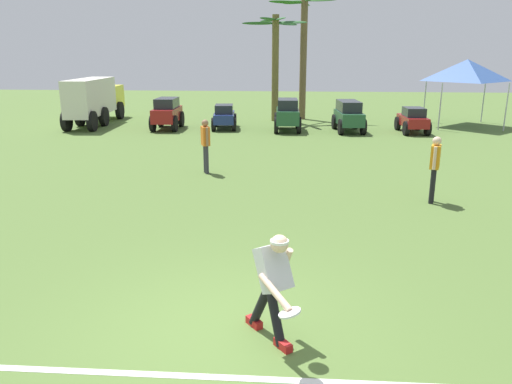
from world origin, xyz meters
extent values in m
plane|color=#526E33|center=(0.00, 0.00, 0.00)|extent=(80.00, 80.00, 0.00)
cube|color=white|center=(0.00, -0.89, 0.00)|extent=(27.23, 0.43, 0.01)
cylinder|color=black|center=(0.70, -0.16, 0.36)|extent=(0.31, 0.35, 0.72)
cube|color=red|center=(0.80, -0.29, 0.05)|extent=(0.24, 0.27, 0.10)
cylinder|color=black|center=(0.51, 0.08, 0.36)|extent=(0.36, 0.42, 0.69)
cube|color=red|center=(0.41, 0.20, 0.05)|extent=(0.24, 0.27, 0.10)
cube|color=silver|center=(0.67, -0.12, 0.97)|extent=(0.52, 0.53, 0.57)
sphere|color=beige|center=(0.74, -0.21, 1.31)|extent=(0.30, 0.30, 0.21)
cylinder|color=white|center=(0.74, -0.21, 1.34)|extent=(0.30, 0.30, 0.03)
cylinder|color=beige|center=(0.70, -0.45, 0.82)|extent=(0.42, 0.50, 0.27)
cylinder|color=beige|center=(0.80, 0.04, 0.94)|extent=(0.24, 0.27, 0.49)
cylinder|color=white|center=(0.88, -0.70, 0.71)|extent=(0.31, 0.31, 0.11)
cylinder|color=black|center=(4.07, 5.91, 0.41)|extent=(0.14, 0.14, 0.82)
cylinder|color=black|center=(4.13, 6.08, 0.41)|extent=(0.14, 0.14, 0.82)
cube|color=orange|center=(4.10, 6.00, 1.09)|extent=(0.30, 0.39, 0.54)
cylinder|color=beige|center=(4.03, 5.80, 1.10)|extent=(0.09, 0.09, 0.52)
cylinder|color=beige|center=(4.17, 6.20, 1.10)|extent=(0.09, 0.09, 0.52)
sphere|color=beige|center=(4.10, 6.00, 1.46)|extent=(0.25, 0.25, 0.20)
cylinder|color=#33333D|center=(-1.66, 8.41, 0.41)|extent=(0.14, 0.14, 0.82)
cylinder|color=#33333D|center=(-1.73, 8.58, 0.41)|extent=(0.14, 0.14, 0.82)
cube|color=orange|center=(-1.69, 8.49, 1.09)|extent=(0.32, 0.39, 0.54)
cylinder|color=#936B4C|center=(-1.61, 8.30, 1.10)|extent=(0.09, 0.09, 0.52)
cylinder|color=#936B4C|center=(-1.77, 8.69, 1.10)|extent=(0.09, 0.09, 0.52)
sphere|color=#936B4C|center=(-1.69, 8.49, 1.46)|extent=(0.26, 0.26, 0.20)
cube|color=maroon|center=(-4.98, 16.88, 0.66)|extent=(1.07, 2.38, 0.60)
cube|color=#1E232B|center=(-4.98, 16.93, 1.18)|extent=(0.92, 1.58, 0.44)
cylinder|color=black|center=(-5.50, 17.64, 0.36)|extent=(0.21, 0.73, 0.72)
cylinder|color=black|center=(-4.52, 17.67, 0.36)|extent=(0.21, 0.73, 0.72)
cylinder|color=black|center=(-5.44, 16.08, 0.36)|extent=(0.21, 0.73, 0.72)
cylinder|color=black|center=(-4.46, 16.12, 0.36)|extent=(0.21, 0.73, 0.72)
cube|color=navy|center=(-2.41, 17.24, 0.51)|extent=(1.12, 2.28, 0.42)
cube|color=#1E232B|center=(-2.40, 17.14, 0.91)|extent=(0.90, 1.18, 0.38)
cylinder|color=black|center=(-2.93, 17.96, 0.30)|extent=(0.24, 0.62, 0.60)
cylinder|color=black|center=(-2.04, 18.05, 0.30)|extent=(0.24, 0.62, 0.60)
cylinder|color=black|center=(-2.78, 16.43, 0.30)|extent=(0.24, 0.62, 0.60)
cylinder|color=black|center=(-1.88, 16.52, 0.30)|extent=(0.24, 0.62, 0.60)
cube|color=#235133|center=(0.49, 16.81, 0.66)|extent=(1.07, 2.39, 0.60)
cube|color=#1E232B|center=(0.49, 16.86, 1.18)|extent=(0.92, 1.58, 0.44)
cylinder|color=black|center=(-0.03, 17.57, 0.36)|extent=(0.21, 0.73, 0.72)
cylinder|color=black|center=(0.95, 17.61, 0.36)|extent=(0.21, 0.73, 0.72)
cylinder|color=black|center=(0.03, 16.01, 0.36)|extent=(0.21, 0.73, 0.72)
cylinder|color=black|center=(1.01, 16.05, 0.36)|extent=(0.21, 0.73, 0.72)
cube|color=#235133|center=(3.19, 16.77, 0.60)|extent=(1.18, 2.48, 0.55)
cube|color=#1E232B|center=(3.18, 16.92, 1.11)|extent=(1.01, 1.87, 0.46)
cylinder|color=black|center=(2.64, 17.56, 0.33)|extent=(0.24, 0.67, 0.66)
cylinder|color=black|center=(3.59, 17.65, 0.33)|extent=(0.24, 0.67, 0.66)
cylinder|color=black|center=(2.79, 15.89, 0.33)|extent=(0.24, 0.67, 0.66)
cylinder|color=black|center=(3.75, 15.98, 0.33)|extent=(0.24, 0.67, 0.66)
cube|color=maroon|center=(5.95, 16.70, 0.51)|extent=(0.99, 2.23, 0.42)
cube|color=#1E232B|center=(5.95, 16.60, 0.91)|extent=(0.84, 1.13, 0.38)
cylinder|color=black|center=(5.47, 17.45, 0.30)|extent=(0.20, 0.61, 0.60)
cylinder|color=black|center=(6.37, 17.49, 0.30)|extent=(0.20, 0.61, 0.60)
cylinder|color=black|center=(5.53, 15.92, 0.30)|extent=(0.20, 0.61, 0.60)
cylinder|color=black|center=(6.43, 15.95, 0.30)|extent=(0.20, 0.61, 0.60)
cube|color=yellow|center=(-8.96, 20.49, 1.12)|extent=(1.14, 1.76, 1.15)
cube|color=silver|center=(-8.80, 17.55, 1.38)|extent=(1.39, 4.26, 1.65)
cylinder|color=black|center=(-9.52, 20.12, 0.45)|extent=(0.29, 0.91, 0.90)
cylinder|color=black|center=(-8.37, 20.19, 0.45)|extent=(0.29, 0.91, 0.90)
cylinder|color=black|center=(-9.37, 17.51, 0.45)|extent=(0.29, 0.91, 0.90)
cylinder|color=black|center=(-8.22, 17.58, 0.45)|extent=(0.29, 0.91, 0.90)
cylinder|color=black|center=(-9.28, 15.87, 0.45)|extent=(0.29, 0.91, 0.90)
cylinder|color=black|center=(-8.13, 15.93, 0.45)|extent=(0.29, 0.91, 0.90)
cylinder|color=brown|center=(-0.22, 20.11, 2.58)|extent=(0.34, 0.34, 5.17)
ellipsoid|color=#2C5D30|center=(0.55, 20.08, 4.79)|extent=(1.55, 0.32, 0.19)
ellipsoid|color=#2C5D30|center=(0.31, 20.79, 4.76)|extent=(1.24, 1.50, 0.19)
ellipsoid|color=#2C5D30|center=(-0.64, 20.82, 4.91)|extent=(1.07, 1.55, 0.15)
ellipsoid|color=#2C5D30|center=(-1.04, 20.06, 4.76)|extent=(1.66, 0.36, 0.19)
ellipsoid|color=#2C5D30|center=(-0.54, 19.29, 4.92)|extent=(0.89, 1.74, 0.14)
ellipsoid|color=#2C5D30|center=(0.04, 19.43, 4.93)|extent=(0.74, 1.45, 0.15)
cylinder|color=brown|center=(1.18, 20.97, 3.10)|extent=(0.35, 0.35, 6.19)
ellipsoid|color=#2B6A25|center=(1.97, 20.81, 5.86)|extent=(1.63, 0.56, 0.17)
ellipsoid|color=#2B6A25|center=(1.30, 21.81, 5.78)|extent=(0.50, 1.72, 0.19)
ellipsoid|color=#2B6A25|center=(0.62, 21.41, 5.82)|extent=(1.27, 1.07, 0.19)
ellipsoid|color=#2B6A25|center=(0.31, 20.48, 5.75)|extent=(1.86, 1.19, 0.18)
cylinder|color=#B2B5BA|center=(10.15, 20.39, 1.05)|extent=(0.06, 0.06, 2.10)
cylinder|color=#B2B5BA|center=(7.29, 20.39, 1.05)|extent=(0.06, 0.06, 2.10)
cylinder|color=#B2B5BA|center=(10.15, 17.53, 1.05)|extent=(0.06, 0.06, 2.10)
cylinder|color=#B2B5BA|center=(7.29, 17.53, 1.05)|extent=(0.06, 0.06, 2.10)
pyramid|color=#33569E|center=(8.72, 18.96, 2.59)|extent=(3.00, 3.00, 0.99)
camera|label=1|loc=(0.90, -5.51, 3.41)|focal=35.00mm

